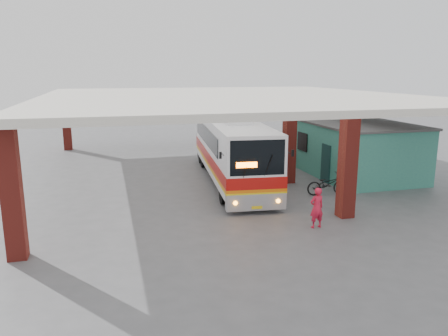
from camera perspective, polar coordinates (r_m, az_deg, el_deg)
name	(u,v)px	position (r m, az deg, el deg)	size (l,w,h in m)	color
ground	(254,202)	(20.57, 3.94, -4.41)	(90.00, 90.00, 0.00)	#515154
brick_columns	(250,139)	(25.17, 3.41, 3.80)	(20.10, 21.60, 4.35)	maroon
canopy_roof	(228,97)	(26.09, 0.47, 9.26)	(21.00, 23.00, 0.30)	silver
shop_building	(353,148)	(26.92, 16.44, 2.55)	(5.20, 8.20, 3.11)	#327D70
coach_bus	(231,149)	(24.08, 0.95, 2.52)	(3.83, 12.63, 3.63)	white
motorcycle	(327,184)	(22.13, 13.32, -2.04)	(0.73, 2.08, 1.09)	black
pedestrian	(317,208)	(17.36, 12.02, -5.10)	(0.59, 0.39, 1.62)	red
red_chair	(292,160)	(28.38, 8.90, 1.01)	(0.60, 0.60, 0.86)	red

